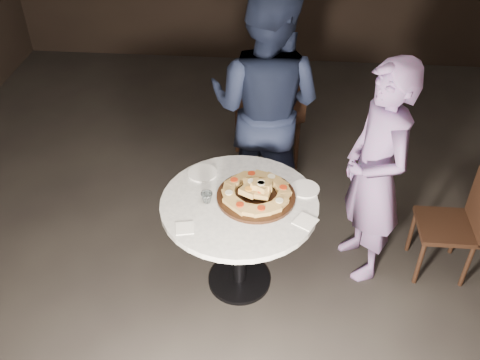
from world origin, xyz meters
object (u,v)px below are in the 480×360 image
object	(u,v)px
chair_far	(272,109)
chair_right	(460,221)
serving_board	(256,196)
diner_teal	(375,175)
diner_navy	(265,107)
table	(239,218)
water_glass	(207,197)
focaccia_pile	(257,191)

from	to	relation	value
chair_far	chair_right	xyz separation A→B (m)	(1.31, -1.12, -0.14)
serving_board	chair_right	size ratio (longest dim) A/B	0.62
diner_teal	diner_navy	bearing A→B (deg)	-148.50
serving_board	diner_teal	bearing A→B (deg)	15.75
table	diner_teal	xyz separation A→B (m)	(0.85, 0.26, 0.20)
table	diner_teal	distance (m)	0.91
water_glass	focaccia_pile	bearing A→B (deg)	11.97
focaccia_pile	diner_teal	xyz separation A→B (m)	(0.74, 0.21, 0.01)
chair_right	diner_navy	xyz separation A→B (m)	(-1.35, 0.61, 0.46)
water_glass	diner_navy	distance (m)	0.95
water_glass	chair_far	size ratio (longest dim) A/B	0.07
focaccia_pile	water_glass	xyz separation A→B (m)	(-0.30, -0.06, -0.02)
table	serving_board	xyz separation A→B (m)	(0.10, 0.04, 0.15)
table	chair_right	distance (m)	1.50
serving_board	diner_teal	distance (m)	0.78
diner_teal	chair_far	bearing A→B (deg)	-166.93
diner_navy	chair_right	bearing A→B (deg)	173.93
serving_board	focaccia_pile	xyz separation A→B (m)	(0.00, 0.00, 0.04)
focaccia_pile	diner_teal	size ratio (longest dim) A/B	0.28
chair_far	focaccia_pile	bearing A→B (deg)	65.63
table	diner_teal	world-z (taller)	diner_teal
focaccia_pile	diner_teal	bearing A→B (deg)	15.82
diner_navy	diner_teal	size ratio (longest dim) A/B	1.14
table	focaccia_pile	bearing A→B (deg)	23.15
serving_board	chair_far	distance (m)	1.34
water_glass	diner_navy	world-z (taller)	diner_navy
chair_far	diner_teal	distance (m)	1.34
focaccia_pile	diner_teal	world-z (taller)	diner_teal
table	diner_navy	size ratio (longest dim) A/B	0.69
chair_far	diner_navy	size ratio (longest dim) A/B	0.56
diner_navy	chair_far	bearing A→B (deg)	-76.19
table	chair_far	size ratio (longest dim) A/B	1.23
chair_far	chair_right	distance (m)	1.73
serving_board	diner_navy	bearing A→B (deg)	88.99
water_glass	diner_navy	xyz separation A→B (m)	(0.31, 0.89, 0.14)
diner_teal	water_glass	bearing A→B (deg)	-93.92
chair_right	chair_far	bearing A→B (deg)	-130.65
focaccia_pile	table	bearing A→B (deg)	-156.85
chair_far	chair_right	world-z (taller)	chair_far
chair_far	diner_navy	distance (m)	0.60
serving_board	diner_teal	xyz separation A→B (m)	(0.75, 0.21, 0.05)
water_glass	chair_right	distance (m)	1.72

